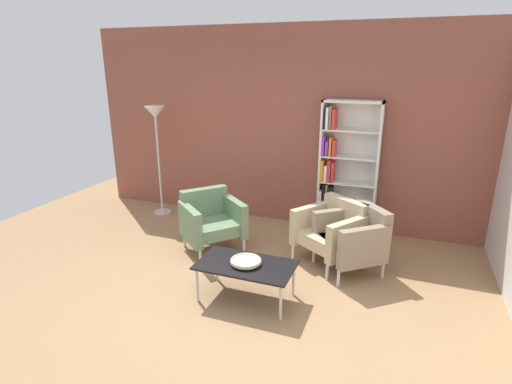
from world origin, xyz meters
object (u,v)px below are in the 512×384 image
(armchair_by_bookshelf, at_px, (354,237))
(bookshelf_tall, at_px, (342,170))
(armchair_corner_red, at_px, (332,231))
(coffee_table_low, at_px, (246,267))
(armchair_near_window, at_px, (211,220))
(decorative_bowl, at_px, (246,261))
(floor_lamp_torchiere, at_px, (156,125))

(armchair_by_bookshelf, bearing_deg, bookshelf_tall, 157.78)
(bookshelf_tall, height_order, armchair_by_bookshelf, bookshelf_tall)
(bookshelf_tall, distance_m, armchair_corner_red, 1.10)
(coffee_table_low, xyz_separation_m, armchair_near_window, (-0.87, 0.94, 0.05))
(decorative_bowl, relative_size, floor_lamp_torchiere, 0.18)
(decorative_bowl, xyz_separation_m, armchair_near_window, (-0.87, 0.94, -0.02))
(armchair_near_window, bearing_deg, bookshelf_tall, -11.33)
(bookshelf_tall, bearing_deg, armchair_corner_red, -86.42)
(armchair_by_bookshelf, xyz_separation_m, floor_lamp_torchiere, (-3.20, 0.82, 1.03))
(armchair_corner_red, height_order, armchair_by_bookshelf, same)
(armchair_corner_red, bearing_deg, bookshelf_tall, 127.50)
(bookshelf_tall, relative_size, armchair_near_window, 2.00)
(bookshelf_tall, bearing_deg, floor_lamp_torchiere, -175.24)
(armchair_near_window, bearing_deg, floor_lamp_torchiere, 96.80)
(armchair_corner_red, bearing_deg, armchair_near_window, -138.90)
(coffee_table_low, height_order, armchair_by_bookshelf, armchair_by_bookshelf)
(armchair_by_bookshelf, bearing_deg, floor_lamp_torchiere, -144.21)
(armchair_corner_red, distance_m, floor_lamp_torchiere, 3.19)
(decorative_bowl, height_order, armchair_corner_red, armchair_corner_red)
(armchair_by_bookshelf, bearing_deg, armchair_corner_red, -149.01)
(bookshelf_tall, relative_size, coffee_table_low, 1.90)
(armchair_corner_red, bearing_deg, coffee_table_low, -86.76)
(decorative_bowl, bearing_deg, armchair_corner_red, 59.33)
(coffee_table_low, xyz_separation_m, decorative_bowl, (-0.00, -0.00, 0.07))
(coffee_table_low, xyz_separation_m, floor_lamp_torchiere, (-2.25, 1.87, 1.08))
(coffee_table_low, height_order, armchair_near_window, armchair_near_window)
(coffee_table_low, bearing_deg, armchair_corner_red, 59.33)
(armchair_near_window, bearing_deg, armchair_corner_red, -42.12)
(bookshelf_tall, xyz_separation_m, armchair_corner_red, (0.06, -0.97, -0.53))
(decorative_bowl, height_order, armchair_by_bookshelf, armchair_by_bookshelf)
(coffee_table_low, distance_m, armchair_by_bookshelf, 1.41)
(coffee_table_low, bearing_deg, decorative_bowl, -153.43)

